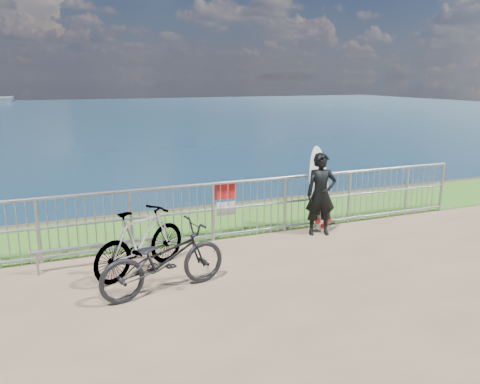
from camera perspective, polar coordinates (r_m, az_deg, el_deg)
name	(u,v)px	position (r m, az deg, el deg)	size (l,w,h in m)	color
grass_strip	(219,221)	(10.02, -2.56, -3.53)	(120.00, 120.00, 0.00)	#326D1E
railing	(239,208)	(8.88, -0.17, -1.98)	(10.06, 0.10, 1.13)	gray
surfer	(321,194)	(9.13, 9.84, -0.28)	(0.59, 0.38, 1.61)	black
surfboard	(319,192)	(9.40, 9.66, -0.01)	(0.45, 0.41, 1.70)	silver
bicycle_near	(164,259)	(6.76, -9.27, -8.10)	(0.66, 1.89, 0.99)	black
bicycle_far	(141,241)	(7.47, -12.02, -5.85)	(0.49, 1.75, 1.05)	black
bike_rack	(95,248)	(7.92, -17.22, -6.49)	(1.95, 0.05, 0.40)	gray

